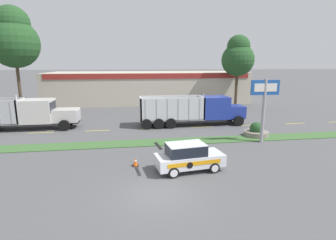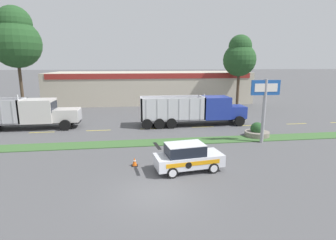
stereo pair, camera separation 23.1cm
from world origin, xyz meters
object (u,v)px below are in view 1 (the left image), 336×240
Objects in this scene: store_sign_post at (264,98)px; traffic_cone at (135,162)px; stone_planter at (256,131)px; rally_car at (188,157)px; dump_truck_mid at (28,114)px; dump_truck_lead at (202,110)px.

store_sign_post is 11.95m from traffic_cone.
store_sign_post reaches higher than stone_planter.
store_sign_post is 2.44× the size of stone_planter.
store_sign_post is at bearing -104.32° from stone_planter.
stone_planter is (7.99, 6.81, -0.44)m from rally_car.
dump_truck_mid reaches higher than traffic_cone.
rally_car is at bearing -109.69° from dump_truck_lead.
rally_car is 7.68× the size of traffic_cone.
store_sign_post is at bearing 19.25° from traffic_cone.
dump_truck_lead is 18.07m from dump_truck_mid.
store_sign_post is (7.52, 4.98, 2.87)m from rally_car.
rally_car is 9.47m from store_sign_post.
store_sign_post reaches higher than dump_truck_mid.
stone_planter is (3.62, -5.38, -1.12)m from dump_truck_lead.
stone_planter is at bearing 40.45° from rally_car.
store_sign_post is (3.16, -7.20, 2.19)m from dump_truck_lead.
rally_car reaches higher than traffic_cone.
stone_planter is at bearing 26.43° from traffic_cone.
dump_truck_lead is 8.17m from store_sign_post.
dump_truck_mid reaches higher than dump_truck_lead.
stone_planter is 12.57m from traffic_cone.
dump_truck_mid reaches higher than rally_car.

